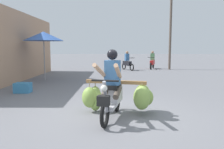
{
  "coord_description": "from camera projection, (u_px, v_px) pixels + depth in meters",
  "views": [
    {
      "loc": [
        0.01,
        -5.18,
        1.6
      ],
      "look_at": [
        -0.05,
        0.77,
        0.9
      ],
      "focal_mm": 35.76,
      "sensor_mm": 36.0,
      "label": 1
    }
  ],
  "objects": [
    {
      "name": "ground_plane",
      "position": [
        114.0,
        116.0,
        5.33
      ],
      "size": [
        120.0,
        120.0,
        0.0
      ],
      "primitive_type": "plane",
      "color": "slate"
    },
    {
      "name": "motorbike_main_loaded",
      "position": [
        120.0,
        94.0,
        5.33
      ],
      "size": [
        1.81,
        1.74,
        1.58
      ],
      "color": "black",
      "rests_on": "ground"
    },
    {
      "name": "motorbike_distant_ahead_left",
      "position": [
        127.0,
        62.0,
        16.46
      ],
      "size": [
        0.89,
        1.46,
        1.4
      ],
      "color": "black",
      "rests_on": "ground"
    },
    {
      "name": "motorbike_distant_ahead_right",
      "position": [
        152.0,
        62.0,
        17.45
      ],
      "size": [
        0.71,
        1.56,
        1.4
      ],
      "color": "black",
      "rests_on": "ground"
    },
    {
      "name": "market_umbrella_near_shop",
      "position": [
        44.0,
        36.0,
        11.0
      ],
      "size": [
        1.96,
        1.96,
        2.42
      ],
      "color": "#99999E",
      "rests_on": "ground"
    },
    {
      "name": "produce_crate",
      "position": [
        23.0,
        88.0,
        8.08
      ],
      "size": [
        0.56,
        0.4,
        0.36
      ],
      "primitive_type": "cube",
      "color": "teal",
      "rests_on": "ground"
    },
    {
      "name": "utility_pole",
      "position": [
        170.0,
        32.0,
        16.68
      ],
      "size": [
        0.18,
        0.18,
        5.71
      ],
      "primitive_type": "cylinder",
      "color": "brown",
      "rests_on": "ground"
    }
  ]
}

